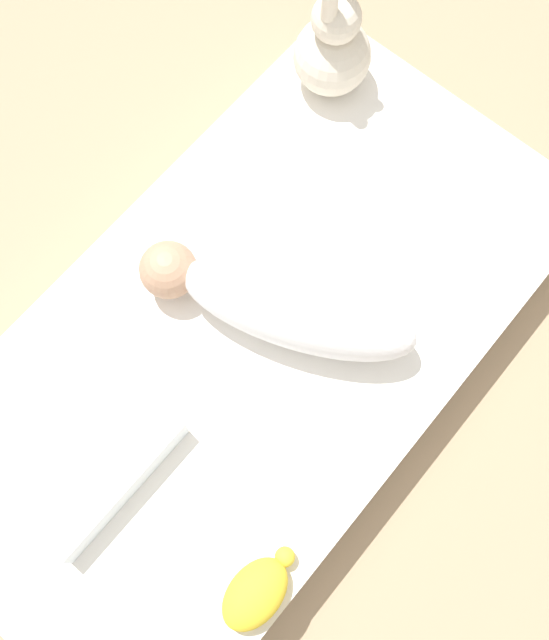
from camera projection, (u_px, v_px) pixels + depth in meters
ground_plane at (254, 355)px, 1.65m from camera, size 12.00×12.00×0.00m
bed_mattress at (253, 345)px, 1.57m from camera, size 1.42×0.76×0.16m
swaddled_baby at (284, 304)px, 1.43m from camera, size 0.33×0.55×0.17m
pillow at (68, 438)px, 1.40m from camera, size 0.32×0.32×0.08m
bunny_plush at (333, 48)px, 1.57m from camera, size 0.17×0.17×0.32m
turtle_plush at (257, 592)px, 1.32m from camera, size 0.17×0.09×0.07m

